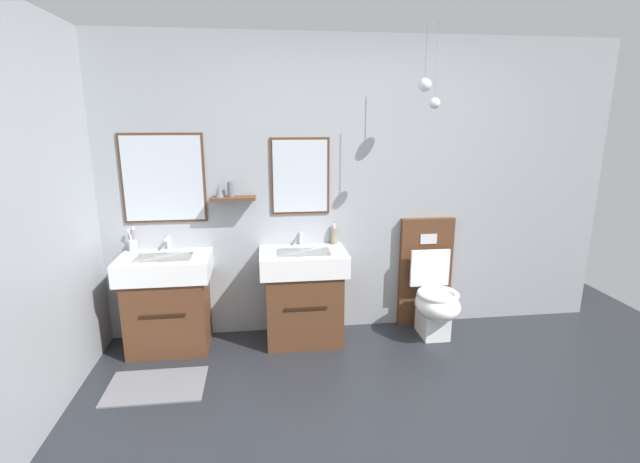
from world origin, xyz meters
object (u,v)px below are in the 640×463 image
toothbrush_cup (133,245)px  vanity_sink_left (168,300)px  soap_dispenser (334,235)px  vanity_sink_right (303,294)px  toilet (431,292)px

toothbrush_cup → vanity_sink_left: bearing=-31.3°
vanity_sink_left → soap_dispenser: 1.48m
vanity_sink_right → soap_dispenser: bearing=31.9°
vanity_sink_right → vanity_sink_left: bearing=180.0°
toothbrush_cup → soap_dispenser: size_ratio=1.15×
toilet → soap_dispenser: size_ratio=5.48×
vanity_sink_left → toilet: (2.24, 0.01, -0.04)m
vanity_sink_left → vanity_sink_right: (1.11, 0.00, 0.00)m
vanity_sink_left → toothbrush_cup: (-0.28, 0.17, 0.43)m
vanity_sink_right → toothbrush_cup: (-1.39, 0.17, 0.43)m
vanity_sink_right → toothbrush_cup: bearing=173.1°
toothbrush_cup → soap_dispenser: toothbrush_cup is taller
toilet → toothbrush_cup: 2.57m
toilet → toothbrush_cup: size_ratio=4.76×
vanity_sink_left → toilet: bearing=0.2°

